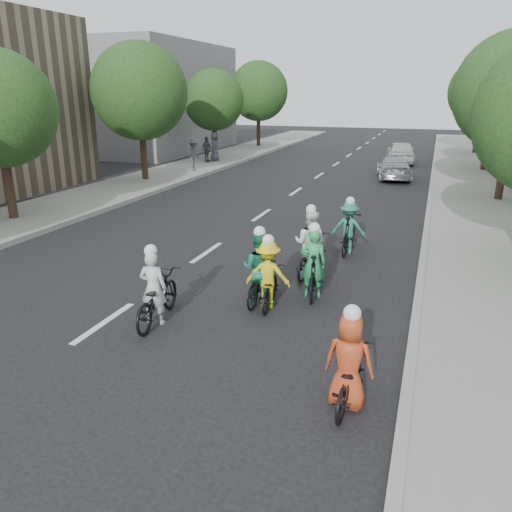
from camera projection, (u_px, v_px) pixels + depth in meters
The scene contains 23 objects.
ground at pixel (104, 323), 10.28m from camera, with size 120.00×120.00×0.00m, color black.
sidewalk_left at pixel (89, 199), 21.75m from camera, with size 4.00×80.00×0.15m, color gray.
curb_left at pixel (127, 202), 21.12m from camera, with size 0.18×80.00×0.18m, color #999993.
sidewalk_right at pixel (488, 232), 16.65m from camera, with size 4.00×80.00×0.15m, color gray.
curb_right at pixel (427, 226), 17.27m from camera, with size 0.18×80.00×0.18m, color #999993.
bldg_sw at pixel (144, 98), 39.15m from camera, with size 10.00×14.00×8.00m, color slate.
tree_l_3 at pixel (139, 92), 24.88m from camera, with size 4.80×4.80×6.93m.
tree_l_4 at pixel (214, 100), 33.10m from camera, with size 4.00×4.00×5.97m.
tree_l_5 at pixel (259, 91), 40.98m from camera, with size 4.80×4.80×6.93m.
tree_r_2 at pixel (492, 102), 28.22m from camera, with size 4.00×4.00×5.97m.
tree_r_3 at pixel (483, 91), 36.10m from camera, with size 4.80×4.80×6.93m.
cyclist_0 at pixel (269, 280), 10.91m from camera, with size 1.05×1.64×1.66m.
cyclist_1 at pixel (156, 296), 10.18m from camera, with size 0.92×2.04×1.69m.
cyclist_2 at pixel (349, 231), 14.56m from camera, with size 1.00×1.91×1.68m.
cyclist_3 at pixel (314, 270), 11.47m from camera, with size 0.78×1.83×1.78m.
cyclist_4 at pixel (310, 250), 12.80m from camera, with size 0.88×1.99×1.87m.
cyclist_5 at pixel (349, 370), 7.45m from camera, with size 0.76×1.66×1.67m.
cyclist_6 at pixel (260, 275), 11.04m from camera, with size 0.83×1.64×1.80m.
follow_car_lead at pixel (394, 168), 26.98m from camera, with size 1.70×4.17×1.21m, color #A7A6AB.
follow_car_trail at pixel (401, 152), 32.79m from camera, with size 1.70×4.22×1.44m, color silver.
spectator_0 at pixel (194, 154), 28.75m from camera, with size 1.18×0.68×1.82m, color #4E4F5B.
spectator_1 at pixel (207, 149), 32.18m from camera, with size 0.96×0.40×1.63m, color #4B4D58.
spectator_2 at pixel (215, 147), 32.71m from camera, with size 0.89×0.58×1.83m, color #494955.
Camera 1 is at (6.08, -7.73, 4.55)m, focal length 35.00 mm.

